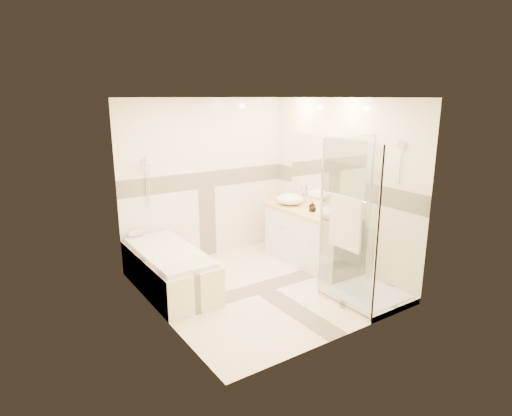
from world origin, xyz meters
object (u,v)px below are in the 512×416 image
bathtub (169,267)px  vessel_sink_near (290,199)px  amenity_bottle_b (313,208)px  shower_enclosure (359,262)px  amenity_bottle_a (312,207)px  vessel_sink_far (332,212)px  vanity (310,237)px

bathtub → vessel_sink_near: size_ratio=3.91×
amenity_bottle_b → shower_enclosure: bearing=-102.8°
vessel_sink_near → amenity_bottle_b: 0.55m
shower_enclosure → amenity_bottle_a: bearing=77.4°
shower_enclosure → vessel_sink_far: 0.94m
amenity_bottle_a → amenity_bottle_b: bearing=-90.0°
vessel_sink_near → shower_enclosure: bearing=-98.9°
vessel_sink_near → amenity_bottle_a: (0.00, -0.53, -0.01)m
amenity_bottle_a → amenity_bottle_b: size_ratio=1.19×
amenity_bottle_b → vessel_sink_near: bearing=90.0°
vessel_sink_near → amenity_bottle_a: bearing=-90.0°
vessel_sink_far → amenity_bottle_b: (0.00, 0.41, -0.02)m
bathtub → vanity: bearing=-9.2°
bathtub → vanity: (2.15, -0.35, 0.12)m
amenity_bottle_b → bathtub: bearing=168.9°
amenity_bottle_b → amenity_bottle_a: bearing=90.0°
bathtub → vanity: size_ratio=1.05×
shower_enclosure → amenity_bottle_b: bearing=77.2°
bathtub → vessel_sink_far: 2.37m
amenity_bottle_a → amenity_bottle_b: (0.00, -0.01, -0.01)m
vanity → amenity_bottle_a: (-0.02, -0.05, 0.50)m
vanity → vessel_sink_far: vessel_sink_far is taller
bathtub → vessel_sink_near: bearing=3.5°
vessel_sink_far → bathtub: bearing=158.6°
bathtub → vessel_sink_near: vessel_sink_near is taller
bathtub → vessel_sink_near: 2.22m
shower_enclosure → bathtub: bearing=138.9°
shower_enclosure → vanity: bearing=77.0°
bathtub → shower_enclosure: shower_enclosure is taller
vanity → amenity_bottle_a: size_ratio=10.42×
vanity → shower_enclosure: shower_enclosure is taller
shower_enclosure → amenity_bottle_a: (0.27, 1.22, 0.42)m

